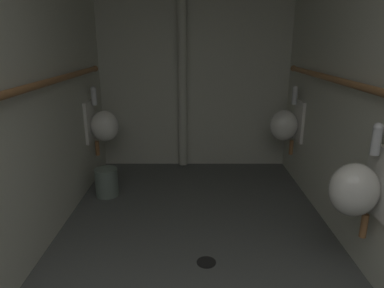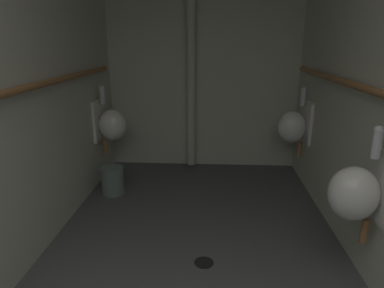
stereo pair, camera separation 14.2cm
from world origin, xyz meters
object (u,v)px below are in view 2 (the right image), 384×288
Objects in this scene: urinal_right_far at (294,126)px; floor_drain at (204,262)px; urinal_right_mid at (357,192)px; standpipe_back_wall at (191,62)px; waste_bin at (113,180)px; urinal_left_mid at (111,124)px.

urinal_right_far reaches higher than floor_drain.
urinal_right_far is at bearing 90.00° from urinal_right_mid.
standpipe_back_wall is at bearing 96.25° from floor_drain.
waste_bin is at bearing -168.27° from urinal_right_far.
urinal_right_far is 5.39× the size of floor_drain.
urinal_left_mid is 1.00× the size of urinal_right_mid.
floor_drain is at bearing 170.01° from urinal_right_mid.
urinal_left_mid is 1.17m from standpipe_back_wall.
floor_drain is (1.06, -1.47, -0.65)m from urinal_left_mid.
urinal_right_mid is 0.30× the size of standpipe_back_wall.
urinal_right_far is at bearing 0.95° from urinal_left_mid.
urinal_left_mid is 1.00× the size of urinal_right_far.
waste_bin is at bearing 131.17° from floor_drain.
floor_drain is (0.22, -1.97, -1.29)m from standpipe_back_wall.
urinal_right_mid is at bearing -33.97° from waste_bin.
waste_bin reaches higher than floor_drain.
urinal_left_mid and urinal_right_mid have the same top height.
urinal_right_far is 2.00m from waste_bin.
urinal_right_far is at bearing 58.61° from floor_drain.
urinal_right_far is (1.98, 0.03, 0.00)m from urinal_left_mid.
standpipe_back_wall is at bearing 48.48° from waste_bin.
urinal_right_far is 2.63× the size of waste_bin.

